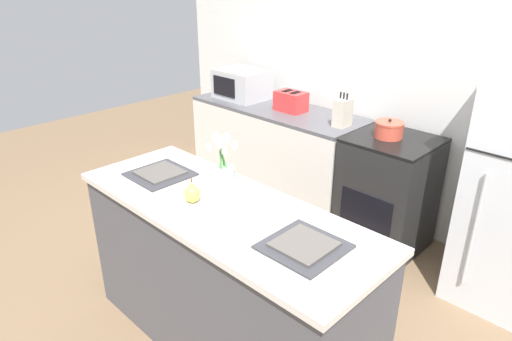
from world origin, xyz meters
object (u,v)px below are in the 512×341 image
at_px(plate_setting_right, 304,246).
at_px(knife_block, 343,113).
at_px(flower_vase, 222,181).
at_px(microwave, 241,84).
at_px(pear_figurine, 192,193).
at_px(cooking_pot, 389,129).
at_px(stove_range, 387,194).
at_px(plate_setting_left, 160,174).
at_px(toaster, 291,101).

xyz_separation_m(plate_setting_right, knife_block, (-0.89, 1.57, 0.08)).
xyz_separation_m(flower_vase, plate_setting_right, (0.55, -0.01, -0.13)).
bearing_deg(microwave, pear_figurine, -50.55).
relative_size(pear_figurine, plate_setting_right, 0.41).
bearing_deg(cooking_pot, pear_figurine, -96.45).
xyz_separation_m(flower_vase, cooking_pot, (0.05, 1.59, -0.10)).
height_order(stove_range, plate_setting_right, plate_setting_right).
bearing_deg(plate_setting_right, pear_figurine, -173.63).
bearing_deg(cooking_pot, microwave, 179.87).
distance_m(flower_vase, knife_block, 1.59).
xyz_separation_m(flower_vase, microwave, (-1.52, 1.59, -0.02)).
xyz_separation_m(plate_setting_left, microwave, (-0.98, 1.60, 0.10)).
xyz_separation_m(plate_setting_right, cooking_pot, (-0.50, 1.60, 0.03)).
bearing_deg(flower_vase, plate_setting_left, -178.55).
distance_m(cooking_pot, knife_block, 0.40).
height_order(stove_range, microwave, microwave).
distance_m(plate_setting_right, cooking_pot, 1.68).
xyz_separation_m(stove_range, microwave, (-1.62, -0.00, 0.59)).
xyz_separation_m(plate_setting_right, microwave, (-2.07, 1.60, 0.10)).
bearing_deg(stove_range, cooking_pot, -175.20).
bearing_deg(flower_vase, pear_figurine, -146.77).
bearing_deg(plate_setting_right, stove_range, 105.57).
height_order(flower_vase, knife_block, flower_vase).
bearing_deg(pear_figurine, plate_setting_right, 6.37).
bearing_deg(plate_setting_left, plate_setting_right, 0.00).
height_order(plate_setting_left, knife_block, knife_block).
relative_size(plate_setting_right, microwave, 0.69).
relative_size(pear_figurine, plate_setting_left, 0.41).
height_order(stove_range, knife_block, knife_block).
bearing_deg(knife_block, pear_figurine, -82.98).
distance_m(stove_range, toaster, 1.14).
distance_m(toaster, knife_block, 0.56).
distance_m(stove_range, microwave, 1.73).
distance_m(flower_vase, pear_figurine, 0.18).
xyz_separation_m(stove_range, cooking_pot, (-0.05, -0.00, 0.51)).
bearing_deg(plate_setting_left, microwave, 121.34).
xyz_separation_m(pear_figurine, plate_setting_left, (-0.41, 0.08, -0.04)).
height_order(plate_setting_left, toaster, toaster).
height_order(plate_setting_left, cooking_pot, cooking_pot).
distance_m(pear_figurine, toaster, 1.85).
bearing_deg(stove_range, toaster, 179.79).
distance_m(flower_vase, cooking_pot, 1.59).
bearing_deg(plate_setting_right, knife_block, 119.55).
xyz_separation_m(pear_figurine, microwave, (-1.38, 1.68, 0.06)).
xyz_separation_m(microwave, knife_block, (1.18, -0.03, -0.02)).
xyz_separation_m(pear_figurine, plate_setting_right, (0.69, 0.08, -0.04)).
bearing_deg(pear_figurine, flower_vase, 33.23).
bearing_deg(plate_setting_left, flower_vase, 1.45).
distance_m(pear_figurine, cooking_pot, 1.69).
xyz_separation_m(toaster, knife_block, (0.56, -0.04, 0.03)).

